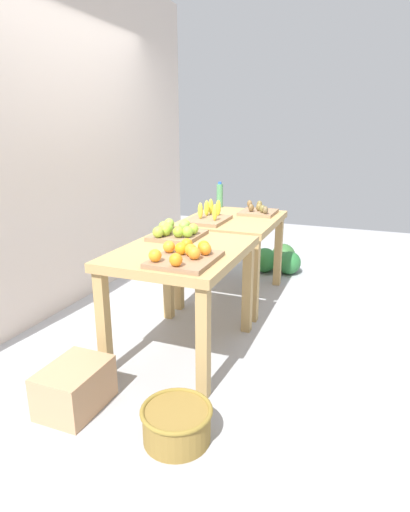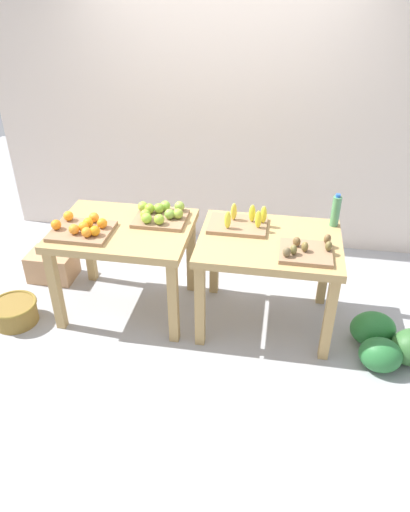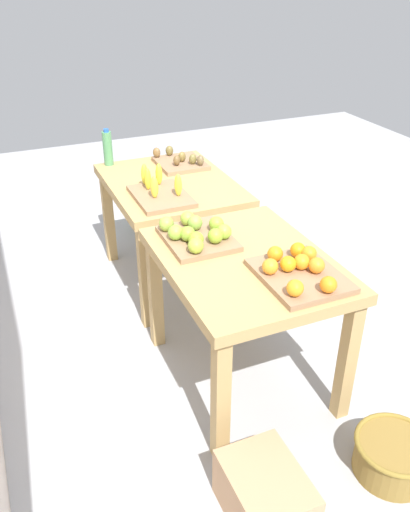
# 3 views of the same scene
# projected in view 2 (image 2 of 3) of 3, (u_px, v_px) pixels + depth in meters

# --- Properties ---
(ground_plane) EXTENTS (8.00, 8.00, 0.00)m
(ground_plane) POSITION_uv_depth(u_px,v_px,m) (196.00, 313.00, 3.99)
(ground_plane) COLOR #A2A3A8
(back_wall) EXTENTS (4.40, 0.12, 3.00)m
(back_wall) POSITION_uv_depth(u_px,v_px,m) (222.00, 89.00, 4.33)
(back_wall) COLOR beige
(back_wall) RESTS_ON ground_plane
(display_table_left) EXTENTS (1.04, 0.80, 0.76)m
(display_table_left) POSITION_uv_depth(u_px,v_px,m) (124.00, 240.00, 3.73)
(display_table_left) COLOR tan
(display_table_left) RESTS_ON ground_plane
(display_table_right) EXTENTS (1.04, 0.80, 0.76)m
(display_table_right) POSITION_uv_depth(u_px,v_px,m) (269.00, 252.00, 3.57)
(display_table_right) COLOR tan
(display_table_right) RESTS_ON ground_plane
(orange_bin) EXTENTS (0.46, 0.36, 0.11)m
(orange_bin) POSITION_uv_depth(u_px,v_px,m) (82.00, 228.00, 3.57)
(orange_bin) COLOR #947051
(orange_bin) RESTS_ON display_table_left
(apple_bin) EXTENTS (0.40, 0.35, 0.11)m
(apple_bin) POSITION_uv_depth(u_px,v_px,m) (160.00, 215.00, 3.74)
(apple_bin) COLOR #947051
(apple_bin) RESTS_ON display_table_left
(banana_crate) EXTENTS (0.44, 0.32, 0.17)m
(banana_crate) POSITION_uv_depth(u_px,v_px,m) (240.00, 223.00, 3.65)
(banana_crate) COLOR #947051
(banana_crate) RESTS_ON display_table_right
(kiwi_bin) EXTENTS (0.36, 0.32, 0.10)m
(kiwi_bin) POSITION_uv_depth(u_px,v_px,m) (306.00, 251.00, 3.32)
(kiwi_bin) COLOR #947051
(kiwi_bin) RESTS_ON display_table_right
(water_bottle) EXTENTS (0.07, 0.07, 0.26)m
(water_bottle) POSITION_uv_depth(u_px,v_px,m) (336.00, 211.00, 3.62)
(water_bottle) COLOR #4C8C59
(water_bottle) RESTS_ON display_table_right
(watermelon_pile) EXTENTS (0.63, 0.56, 0.27)m
(watermelon_pile) POSITION_uv_depth(u_px,v_px,m) (388.00, 342.00, 3.50)
(watermelon_pile) COLOR #336530
(watermelon_pile) RESTS_ON ground_plane
(wicker_basket) EXTENTS (0.37, 0.37, 0.19)m
(wicker_basket) POSITION_uv_depth(u_px,v_px,m) (15.00, 312.00, 3.85)
(wicker_basket) COLOR olive
(wicker_basket) RESTS_ON ground_plane
(cardboard_produce_box) EXTENTS (0.40, 0.30, 0.26)m
(cardboard_produce_box) POSITION_uv_depth(u_px,v_px,m) (53.00, 265.00, 4.38)
(cardboard_produce_box) COLOR tan
(cardboard_produce_box) RESTS_ON ground_plane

